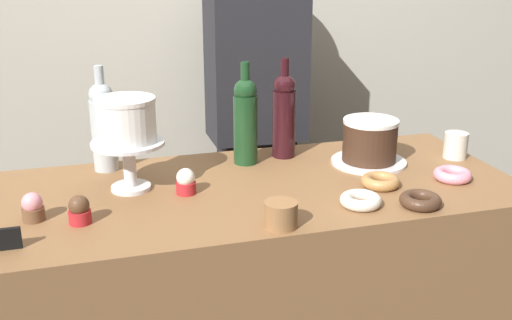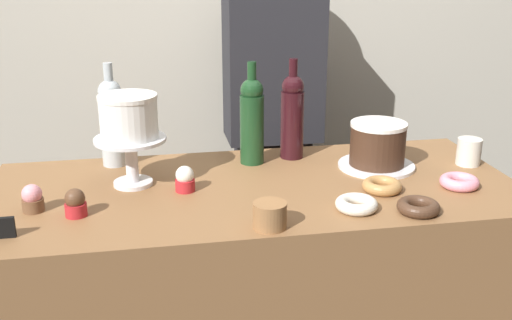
{
  "view_description": "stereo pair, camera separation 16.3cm",
  "coord_description": "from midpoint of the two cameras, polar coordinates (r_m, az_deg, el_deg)",
  "views": [
    {
      "loc": [
        -0.46,
        -1.59,
        1.56
      ],
      "look_at": [
        0.0,
        0.0,
        0.98
      ],
      "focal_mm": 42.91,
      "sensor_mm": 36.0,
      "label": 1
    },
    {
      "loc": [
        -0.3,
        -1.62,
        1.56
      ],
      "look_at": [
        0.0,
        0.0,
        0.98
      ],
      "focal_mm": 42.91,
      "sensor_mm": 36.0,
      "label": 2
    }
  ],
  "objects": [
    {
      "name": "price_sign_chalkboard",
      "position": [
        1.55,
        -25.19,
        -6.76
      ],
      "size": [
        0.07,
        0.01,
        0.05
      ],
      "color": "black",
      "rests_on": "display_counter"
    },
    {
      "name": "chocolate_round_cake",
      "position": [
        1.95,
        8.25,
        1.82
      ],
      "size": [
        0.17,
        0.17,
        0.14
      ],
      "color": "#3D2619",
      "rests_on": "silver_serving_platter"
    },
    {
      "name": "wine_bottle_clear",
      "position": [
        1.94,
        -16.41,
        3.14
      ],
      "size": [
        0.08,
        0.08,
        0.33
      ],
      "color": "#B2BCC1",
      "rests_on": "display_counter"
    },
    {
      "name": "white_layer_cake",
      "position": [
        1.74,
        -14.65,
        3.61
      ],
      "size": [
        0.17,
        0.17,
        0.12
      ],
      "color": "white",
      "rests_on": "cake_stand_pedestal"
    },
    {
      "name": "silver_serving_platter",
      "position": [
        1.97,
        8.15,
        -0.2
      ],
      "size": [
        0.24,
        0.24,
        0.01
      ],
      "color": "white",
      "rests_on": "display_counter"
    },
    {
      "name": "donut_chocolate",
      "position": [
        1.67,
        12.42,
        -3.75
      ],
      "size": [
        0.11,
        0.11,
        0.03
      ],
      "color": "#472D1E",
      "rests_on": "display_counter"
    },
    {
      "name": "cake_stand_pedestal",
      "position": [
        1.77,
        -14.36,
        0.21
      ],
      "size": [
        0.21,
        0.21,
        0.14
      ],
      "color": "silver",
      "rests_on": "display_counter"
    },
    {
      "name": "cupcake_strawberry",
      "position": [
        1.67,
        -22.76,
        -4.16
      ],
      "size": [
        0.06,
        0.06,
        0.07
      ],
      "color": "brown",
      "rests_on": "display_counter"
    },
    {
      "name": "donut_maple",
      "position": [
        1.78,
        8.98,
        -2.02
      ],
      "size": [
        0.11,
        0.11,
        0.03
      ],
      "color": "#B27F47",
      "rests_on": "display_counter"
    },
    {
      "name": "cookie_stack",
      "position": [
        1.51,
        -0.76,
        -5.16
      ],
      "size": [
        0.08,
        0.08,
        0.07
      ],
      "color": "olive",
      "rests_on": "display_counter"
    },
    {
      "name": "donut_pink",
      "position": [
        1.88,
        15.53,
        -1.38
      ],
      "size": [
        0.11,
        0.11,
        0.03
      ],
      "color": "pink",
      "rests_on": "display_counter"
    },
    {
      "name": "wine_bottle_green",
      "position": [
        1.92,
        -3.41,
        3.78
      ],
      "size": [
        0.08,
        0.08,
        0.33
      ],
      "color": "#193D1E",
      "rests_on": "display_counter"
    },
    {
      "name": "coffee_cup_ceramic",
      "position": [
        2.08,
        16.01,
        1.29
      ],
      "size": [
        0.08,
        0.08,
        0.08
      ],
      "color": "silver",
      "rests_on": "display_counter"
    },
    {
      "name": "cupcake_chocolate",
      "position": [
        1.61,
        -18.95,
        -4.52
      ],
      "size": [
        0.06,
        0.06,
        0.07
      ],
      "color": "red",
      "rests_on": "display_counter"
    },
    {
      "name": "barista_figure",
      "position": [
        2.41,
        -1.92,
        1.89
      ],
      "size": [
        0.36,
        0.22,
        1.6
      ],
      "color": "black",
      "rests_on": "ground_plane"
    },
    {
      "name": "wine_bottle_dark_red",
      "position": [
        1.98,
        0.29,
        4.29
      ],
      "size": [
        0.08,
        0.08,
        0.33
      ],
      "color": "black",
      "rests_on": "display_counter"
    },
    {
      "name": "donut_sugar",
      "position": [
        1.64,
        6.96,
        -3.8
      ],
      "size": [
        0.11,
        0.11,
        0.03
      ],
      "color": "silver",
      "rests_on": "display_counter"
    },
    {
      "name": "display_counter",
      "position": [
        1.98,
        -2.42,
        -14.68
      ],
      "size": [
        1.53,
        0.67,
        0.9
      ],
      "color": "brown",
      "rests_on": "ground_plane"
    },
    {
      "name": "cupcake_vanilla",
      "position": [
        1.73,
        -9.27,
        -2.02
      ],
      "size": [
        0.06,
        0.06,
        0.07
      ],
      "color": "red",
      "rests_on": "display_counter"
    },
    {
      "name": "back_wall",
      "position": [
        2.55,
        -7.68,
        13.28
      ],
      "size": [
        6.0,
        0.05,
        2.6
      ],
      "color": "#BCB7A8",
      "rests_on": "ground_plane"
    }
  ]
}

